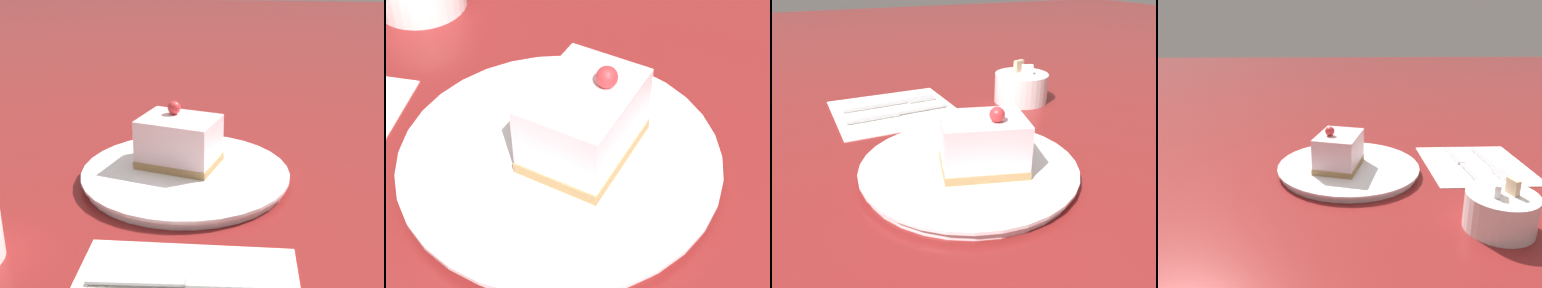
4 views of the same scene
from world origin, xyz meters
TOP-DOWN VIEW (x-y plane):
  - ground_plane at (0.00, 0.00)m, footprint 4.00×4.00m
  - plate at (-0.01, 0.01)m, footprint 0.26×0.26m
  - cake_slice at (0.01, 0.02)m, footprint 0.10×0.11m
  - knife at (-0.24, -0.03)m, footprint 0.02×0.18m

SIDE VIEW (x-z plane):
  - ground_plane at x=0.00m, z-range 0.00..0.00m
  - knife at x=-0.24m, z-range 0.00..0.01m
  - plate at x=-0.01m, z-range 0.00..0.02m
  - cake_slice at x=0.01m, z-range 0.01..0.09m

